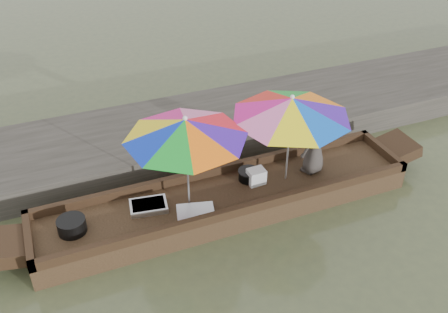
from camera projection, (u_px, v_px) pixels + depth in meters
name	position (u px, v px, depth m)	size (l,w,h in m)	color
water	(226.00, 210.00, 8.19)	(80.00, 80.00, 0.00)	#444D31
dock	(183.00, 132.00, 9.73)	(22.00, 2.20, 0.50)	#2D2B26
boat_hull	(226.00, 202.00, 8.09)	(6.13, 1.20, 0.35)	black
cooking_pot	(72.00, 226.00, 7.20)	(0.41, 0.41, 0.22)	black
tray_crayfish	(149.00, 206.00, 7.66)	(0.56, 0.39, 0.09)	silver
tray_scallop	(196.00, 212.00, 7.56)	(0.56, 0.39, 0.06)	silver
charcoal_grill	(249.00, 175.00, 8.26)	(0.34, 0.34, 0.16)	black
supply_bag	(256.00, 176.00, 8.15)	(0.28, 0.22, 0.26)	silver
vendor	(315.00, 142.00, 8.20)	(0.56, 0.36, 1.14)	#36312D
umbrella_bow	(187.00, 162.00, 7.36)	(1.82, 1.82, 1.55)	red
umbrella_stern	(289.00, 139.00, 7.89)	(1.89, 1.89, 1.55)	orange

